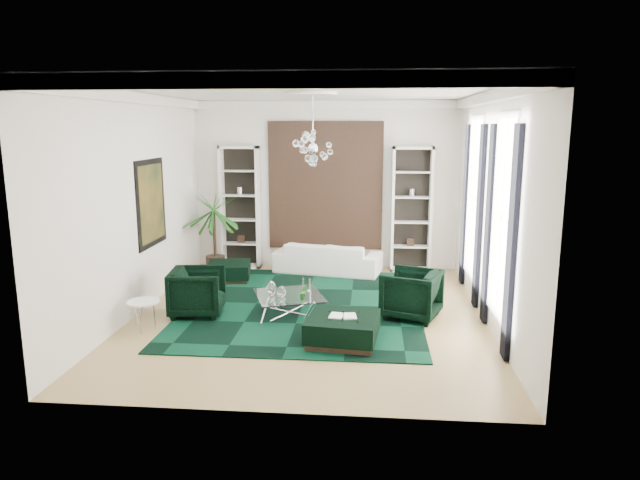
# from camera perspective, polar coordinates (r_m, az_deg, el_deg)

# --- Properties ---
(floor) EXTENTS (6.00, 7.00, 0.02)m
(floor) POSITION_cam_1_polar(r_m,az_deg,el_deg) (10.06, -1.07, -7.51)
(floor) COLOR tan
(floor) RESTS_ON ground
(ceiling) EXTENTS (6.00, 7.00, 0.02)m
(ceiling) POSITION_cam_1_polar(r_m,az_deg,el_deg) (9.54, -1.15, 14.77)
(ceiling) COLOR white
(ceiling) RESTS_ON ground
(wall_back) EXTENTS (6.00, 0.02, 3.80)m
(wall_back) POSITION_cam_1_polar(r_m,az_deg,el_deg) (13.08, 0.56, 5.45)
(wall_back) COLOR white
(wall_back) RESTS_ON ground
(wall_front) EXTENTS (6.00, 0.02, 3.80)m
(wall_front) POSITION_cam_1_polar(r_m,az_deg,el_deg) (6.19, -4.62, -1.17)
(wall_front) COLOR white
(wall_front) RESTS_ON ground
(wall_left) EXTENTS (0.02, 7.00, 3.80)m
(wall_left) POSITION_cam_1_polar(r_m,az_deg,el_deg) (10.38, -17.90, 3.38)
(wall_left) COLOR white
(wall_left) RESTS_ON ground
(wall_right) EXTENTS (0.02, 7.00, 3.80)m
(wall_right) POSITION_cam_1_polar(r_m,az_deg,el_deg) (9.76, 16.77, 2.97)
(wall_right) COLOR white
(wall_right) RESTS_ON ground
(crown_molding) EXTENTS (6.00, 7.00, 0.18)m
(crown_molding) POSITION_cam_1_polar(r_m,az_deg,el_deg) (9.53, -1.15, 14.11)
(crown_molding) COLOR white
(crown_molding) RESTS_ON ceiling
(ceiling_medallion) EXTENTS (0.90, 0.90, 0.05)m
(ceiling_medallion) POSITION_cam_1_polar(r_m,az_deg,el_deg) (9.83, -0.96, 14.43)
(ceiling_medallion) COLOR white
(ceiling_medallion) RESTS_ON ceiling
(tapestry) EXTENTS (2.50, 0.06, 2.80)m
(tapestry) POSITION_cam_1_polar(r_m,az_deg,el_deg) (13.03, 0.54, 5.43)
(tapestry) COLOR black
(tapestry) RESTS_ON wall_back
(shelving_left) EXTENTS (0.90, 0.38, 2.80)m
(shelving_left) POSITION_cam_1_polar(r_m,az_deg,el_deg) (13.24, -7.97, 3.24)
(shelving_left) COLOR white
(shelving_left) RESTS_ON floor
(shelving_right) EXTENTS (0.90, 0.38, 2.80)m
(shelving_right) POSITION_cam_1_polar(r_m,az_deg,el_deg) (12.94, 9.13, 3.01)
(shelving_right) COLOR white
(shelving_right) RESTS_ON floor
(painting) EXTENTS (0.04, 1.30, 1.60)m
(painting) POSITION_cam_1_polar(r_m,az_deg,el_deg) (10.92, -16.48, 3.56)
(painting) COLOR black
(painting) RESTS_ON wall_left
(window_near) EXTENTS (0.03, 1.10, 2.90)m
(window_near) POSITION_cam_1_polar(r_m,az_deg,el_deg) (8.88, 17.79, 2.13)
(window_near) COLOR white
(window_near) RESTS_ON wall_right
(curtain_near_a) EXTENTS (0.07, 0.30, 3.25)m
(curtain_near_a) POSITION_cam_1_polar(r_m,az_deg,el_deg) (8.17, 18.61, -0.46)
(curtain_near_a) COLOR black
(curtain_near_a) RESTS_ON floor
(curtain_near_b) EXTENTS (0.07, 0.30, 3.25)m
(curtain_near_b) POSITION_cam_1_polar(r_m,az_deg,el_deg) (9.67, 16.51, 1.41)
(curtain_near_b) COLOR black
(curtain_near_b) RESTS_ON floor
(window_far) EXTENTS (0.03, 1.10, 2.90)m
(window_far) POSITION_cam_1_polar(r_m,az_deg,el_deg) (11.22, 15.16, 4.09)
(window_far) COLOR white
(window_far) RESTS_ON wall_right
(curtain_far_a) EXTENTS (0.07, 0.30, 3.25)m
(curtain_far_a) POSITION_cam_1_polar(r_m,az_deg,el_deg) (10.48, 15.63, 2.20)
(curtain_far_a) COLOR black
(curtain_far_a) RESTS_ON floor
(curtain_far_b) EXTENTS (0.07, 0.30, 3.25)m
(curtain_far_b) POSITION_cam_1_polar(r_m,az_deg,el_deg) (12.00, 14.30, 3.38)
(curtain_far_b) COLOR black
(curtain_far_b) RESTS_ON floor
(rug) EXTENTS (4.20, 5.00, 0.02)m
(rug) POSITION_cam_1_polar(r_m,az_deg,el_deg) (10.54, -1.70, -6.51)
(rug) COLOR black
(rug) RESTS_ON floor
(sofa) EXTENTS (2.47, 1.35, 0.68)m
(sofa) POSITION_cam_1_polar(r_m,az_deg,el_deg) (12.77, 0.79, -1.79)
(sofa) COLOR white
(sofa) RESTS_ON floor
(armchair_left) EXTENTS (1.00, 0.98, 0.82)m
(armchair_left) POSITION_cam_1_polar(r_m,az_deg,el_deg) (10.15, -12.16, -5.10)
(armchair_left) COLOR black
(armchair_left) RESTS_ON floor
(armchair_right) EXTENTS (1.17, 1.15, 0.83)m
(armchair_right) POSITION_cam_1_polar(r_m,az_deg,el_deg) (9.90, 9.12, -5.37)
(armchair_right) COLOR black
(armchair_right) RESTS_ON floor
(coffee_table) EXTENTS (1.41, 1.41, 0.38)m
(coffee_table) POSITION_cam_1_polar(r_m,az_deg,el_deg) (9.93, -3.09, -6.56)
(coffee_table) COLOR white
(coffee_table) RESTS_ON floor
(ottoman_side) EXTENTS (0.98, 0.98, 0.38)m
(ottoman_side) POSITION_cam_1_polar(r_m,az_deg,el_deg) (12.31, -9.07, -3.15)
(ottoman_side) COLOR black
(ottoman_side) RESTS_ON floor
(ottoman_front) EXTENTS (1.15, 1.15, 0.41)m
(ottoman_front) POSITION_cam_1_polar(r_m,az_deg,el_deg) (8.75, 2.30, -8.93)
(ottoman_front) COLOR black
(ottoman_front) RESTS_ON floor
(book) EXTENTS (0.42, 0.28, 0.03)m
(book) POSITION_cam_1_polar(r_m,az_deg,el_deg) (8.68, 2.31, -7.56)
(book) COLOR white
(book) RESTS_ON ottoman_front
(side_table) EXTENTS (0.60, 0.60, 0.49)m
(side_table) POSITION_cam_1_polar(r_m,az_deg,el_deg) (9.62, -17.17, -7.31)
(side_table) COLOR white
(side_table) RESTS_ON floor
(palm) EXTENTS (1.60, 1.60, 2.31)m
(palm) POSITION_cam_1_polar(r_m,az_deg,el_deg) (12.83, -10.56, 1.79)
(palm) COLOR #1E591B
(palm) RESTS_ON floor
(chandelier) EXTENTS (0.84, 0.84, 0.67)m
(chandelier) POSITION_cam_1_polar(r_m,az_deg,el_deg) (10.00, -0.71, 9.11)
(chandelier) COLOR white
(chandelier) RESTS_ON ceiling
(table_plant) EXTENTS (0.17, 0.15, 0.25)m
(table_plant) POSITION_cam_1_polar(r_m,az_deg,el_deg) (9.59, -1.67, -5.24)
(table_plant) COLOR #1E591B
(table_plant) RESTS_ON coffee_table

